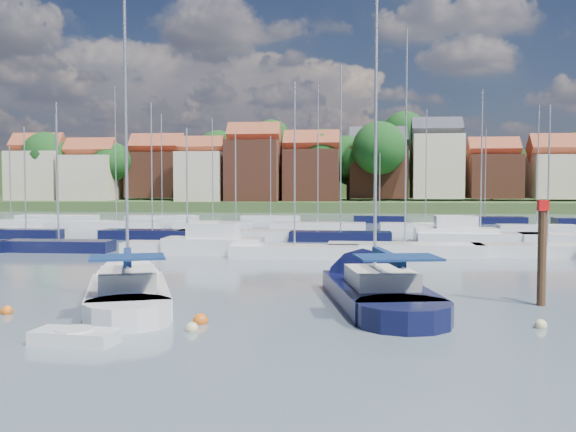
# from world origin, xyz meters

# --- Properties ---
(ground) EXTENTS (260.00, 260.00, 0.00)m
(ground) POSITION_xyz_m (0.00, 40.00, 0.00)
(ground) COLOR #485762
(ground) RESTS_ON ground
(sailboat_centre) EXTENTS (7.09, 12.40, 16.33)m
(sailboat_centre) POSITION_xyz_m (-5.26, 2.46, 0.35)
(sailboat_centre) COLOR silver
(sailboat_centre) RESTS_ON ground
(sailboat_navy) EXTENTS (5.94, 13.80, 18.44)m
(sailboat_navy) POSITION_xyz_m (5.33, 4.29, 0.35)
(sailboat_navy) COLOR black
(sailboat_navy) RESTS_ON ground
(tender) EXTENTS (2.77, 1.52, 0.57)m
(tender) POSITION_xyz_m (-4.15, -5.43, 0.22)
(tender) COLOR silver
(tender) RESTS_ON ground
(timber_piling) EXTENTS (0.40, 0.40, 6.65)m
(timber_piling) POSITION_xyz_m (12.44, 2.66, 1.30)
(timber_piling) COLOR #4C331E
(timber_piling) RESTS_ON ground
(buoy_c) EXTENTS (0.46, 0.46, 0.46)m
(buoy_c) POSITION_xyz_m (-8.81, -1.23, 0.00)
(buoy_c) COLOR #D85914
(buoy_c) RESTS_ON ground
(buoy_d) EXTENTS (0.44, 0.44, 0.44)m
(buoy_d) POSITION_xyz_m (-0.87, -3.37, 0.00)
(buoy_d) COLOR beige
(buoy_d) RESTS_ON ground
(buoy_e) EXTENTS (0.47, 0.47, 0.47)m
(buoy_e) POSITION_xyz_m (5.14, 7.35, 0.00)
(buoy_e) COLOR #D85914
(buoy_e) RESTS_ON ground
(buoy_f) EXTENTS (0.43, 0.43, 0.43)m
(buoy_f) POSITION_xyz_m (11.24, -1.60, 0.00)
(buoy_f) COLOR beige
(buoy_f) RESTS_ON ground
(buoy_g) EXTENTS (0.55, 0.55, 0.55)m
(buoy_g) POSITION_xyz_m (-0.88, -2.12, 0.00)
(buoy_g) COLOR #D85914
(buoy_g) RESTS_ON ground
(marina_field) EXTENTS (79.62, 41.41, 15.93)m
(marina_field) POSITION_xyz_m (1.91, 35.15, 0.43)
(marina_field) COLOR silver
(marina_field) RESTS_ON ground
(far_shore_town) EXTENTS (212.46, 90.00, 22.27)m
(far_shore_town) POSITION_xyz_m (2.23, 132.67, 4.61)
(far_shore_town) COLOR #404F27
(far_shore_town) RESTS_ON ground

